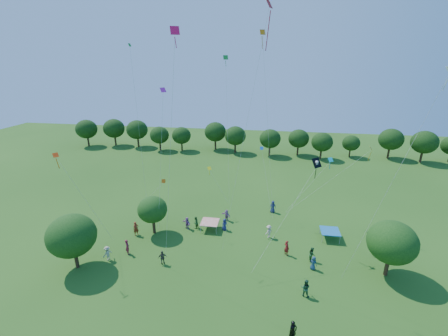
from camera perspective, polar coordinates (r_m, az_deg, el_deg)
near_tree_west at (r=34.54m, az=-27.02°, el=-11.40°), size 4.84×4.84×6.01m
near_tree_north at (r=38.00m, az=-13.48°, el=-7.70°), size 3.62×3.62×4.91m
near_tree_east at (r=34.09m, az=29.38°, el=-12.23°), size 4.65×4.65×5.94m
treeline at (r=69.61m, az=3.84°, el=6.16°), size 88.01×8.77×6.77m
tent_red_stripe at (r=38.82m, az=-2.71°, el=-10.26°), size 2.20×2.20×1.10m
tent_blue at (r=39.11m, az=19.54°, el=-11.26°), size 2.20×2.20×1.10m
man_in_black at (r=26.68m, az=12.97°, el=-28.02°), size 0.80×0.70×1.81m
crowd_person_0 at (r=43.41m, az=9.27°, el=-7.28°), size 0.88×0.48×1.78m
crowd_person_1 at (r=36.13m, az=-17.92°, el=-14.10°), size 0.75×0.79×1.79m
crowd_person_2 at (r=39.32m, az=-5.42°, el=-10.31°), size 0.71×0.90×1.61m
crowd_person_3 at (r=37.67m, az=8.53°, el=-11.86°), size 1.10×1.12×1.66m
crowd_person_4 at (r=33.70m, az=-11.62°, el=-16.37°), size 1.04×0.75×1.61m
crowd_person_5 at (r=40.87m, az=0.48°, el=-8.98°), size 1.52×1.26×1.58m
crowd_person_6 at (r=33.69m, az=16.66°, el=-16.97°), size 0.84×0.78×1.52m
crowd_person_7 at (r=35.01m, az=11.84°, el=-14.66°), size 0.78×0.78×1.80m
crowd_person_8 at (r=34.84m, az=16.39°, el=-15.46°), size 0.49×0.84×1.64m
crowd_person_9 at (r=35.91m, az=-21.32°, el=-14.89°), size 0.89×1.19×1.67m
crowd_person_10 at (r=45.34m, az=-14.71°, el=-6.54°), size 1.09×0.81×1.69m
crowd_person_11 at (r=39.35m, az=-7.06°, el=-10.37°), size 1.50×1.30×1.59m
crowd_person_12 at (r=38.75m, az=0.10°, el=-10.72°), size 0.87×0.81×1.58m
crowd_person_13 at (r=39.20m, az=-16.41°, el=-11.03°), size 0.79×0.78×1.82m
crowd_person_14 at (r=30.40m, az=15.24°, el=-21.17°), size 0.96×0.67×1.76m
pirate_kite at (r=33.09m, az=17.00°, el=0.50°), size 6.77×8.08×9.40m
red_high_kite at (r=26.65m, az=6.57°, el=18.97°), size 4.15×0.99×23.64m
small_kite_0 at (r=43.28m, az=-11.74°, el=-2.80°), size 3.22×0.45×3.40m
small_kite_1 at (r=36.52m, az=7.83°, el=16.56°), size 2.70×2.06×22.44m
small_kite_2 at (r=40.77m, az=-2.31°, el=-1.10°), size 3.08×0.58×5.60m
small_kite_3 at (r=40.56m, az=0.48°, el=14.26°), size 1.28×2.64×19.81m
small_kite_4 at (r=39.56m, az=7.66°, el=0.69°), size 2.09×3.62×8.48m
small_kite_5 at (r=32.49m, az=-11.76°, el=7.77°), size 2.25×0.73×16.60m
small_kite_6 at (r=24.33m, az=33.54°, el=7.02°), size 3.59×3.57×18.84m
small_kite_7 at (r=40.68m, az=18.65°, el=0.17°), size 5.59×1.69×7.45m
small_kite_8 at (r=25.33m, az=-9.77°, el=14.72°), size 2.96×1.42×21.61m
small_kite_9 at (r=32.90m, az=-27.49°, el=-1.23°), size 3.10×3.13×11.01m
small_kite_10 at (r=38.82m, az=23.54°, el=0.99°), size 9.22×1.29×9.81m
small_kite_11 at (r=41.23m, az=-16.39°, el=11.61°), size 0.27×0.83×21.12m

